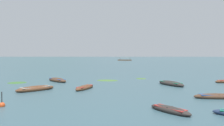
% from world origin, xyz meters
% --- Properties ---
extents(ground_plane, '(6000.00, 6000.00, 0.00)m').
position_xyz_m(ground_plane, '(0.00, 1500.00, 0.00)').
color(ground_plane, '#385660').
extents(mountain_2, '(1380.20, 1380.20, 538.17)m').
position_xyz_m(mountain_2, '(-640.27, 2071.62, 269.09)').
color(mountain_2, '#4C5B56').
rests_on(mountain_2, ground).
extents(rowboat_0, '(3.79, 3.74, 0.62)m').
position_xyz_m(rowboat_0, '(-8.94, 17.81, 0.20)').
color(rowboat_0, brown).
rests_on(rowboat_0, ground).
extents(rowboat_2, '(3.94, 4.30, 0.63)m').
position_xyz_m(rowboat_2, '(-8.68, 25.75, 0.20)').
color(rowboat_2, '#4C3323').
rests_on(rowboat_2, ground).
extents(rowboat_3, '(2.21, 3.68, 0.52)m').
position_xyz_m(rowboat_3, '(-3.95, 18.80, 0.16)').
color(rowboat_3, brown).
rests_on(rowboat_3, ground).
extents(rowboat_4, '(2.97, 4.44, 0.65)m').
position_xyz_m(rowboat_4, '(6.31, 21.75, 0.20)').
color(rowboat_4, '#2D2826').
rests_on(rowboat_4, ground).
extents(rowboat_7, '(4.03, 1.23, 0.52)m').
position_xyz_m(rowboat_7, '(7.92, 13.66, 0.16)').
color(rowboat_7, '#4C3323').
rests_on(rowboat_7, ground).
extents(rowboat_9, '(2.51, 2.99, 0.47)m').
position_xyz_m(rowboat_9, '(2.66, 9.30, 0.15)').
color(rowboat_9, '#2D2826').
rests_on(rowboat_9, ground).
extents(ferry_0, '(11.20, 6.87, 2.54)m').
position_xyz_m(ferry_0, '(10.19, 163.23, 0.45)').
color(ferry_0, brown).
rests_on(ferry_0, ground).
extents(mooring_buoy, '(0.43, 0.43, 1.18)m').
position_xyz_m(mooring_buoy, '(-8.86, 10.87, 0.11)').
color(mooring_buoy, '#DB4C1E').
rests_on(mooring_buoy, ground).
extents(weed_patch_0, '(3.46, 2.69, 0.14)m').
position_xyz_m(weed_patch_0, '(-1.61, 26.80, 0.00)').
color(weed_patch_0, '#477033').
rests_on(weed_patch_0, ground).
extents(weed_patch_2, '(2.90, 2.79, 0.14)m').
position_xyz_m(weed_patch_2, '(-13.66, 24.21, 0.00)').
color(weed_patch_2, '#38662D').
rests_on(weed_patch_2, ground).
extents(weed_patch_5, '(1.97, 2.00, 0.14)m').
position_xyz_m(weed_patch_5, '(3.70, 29.15, 0.00)').
color(weed_patch_5, '#477033').
rests_on(weed_patch_5, ground).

